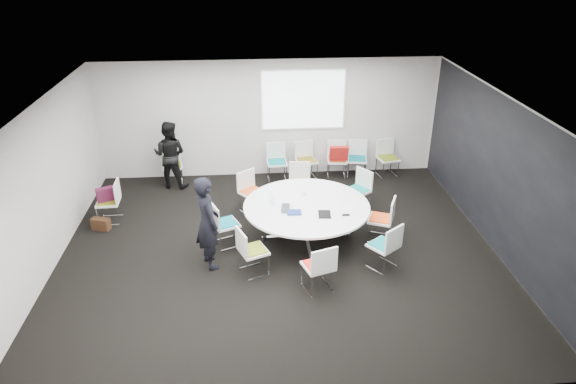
{
  "coord_description": "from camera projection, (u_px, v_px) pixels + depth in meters",
  "views": [
    {
      "loc": [
        -0.48,
        -8.1,
        5.23
      ],
      "look_at": [
        0.2,
        0.4,
        1.0
      ],
      "focal_mm": 32.0,
      "sensor_mm": 36.0,
      "label": 1
    }
  ],
  "objects": [
    {
      "name": "chair_ring_h",
      "position": [
        383.0,
        254.0,
        8.97
      ],
      "size": [
        0.64,
        0.64,
        0.88
      ],
      "rotation": [
        0.0,
        0.0,
        6.94
      ],
      "color": "silver",
      "rests_on": "ground"
    },
    {
      "name": "chair_ring_c",
      "position": [
        299.0,
        191.0,
        11.21
      ],
      "size": [
        0.51,
        0.5,
        0.88
      ],
      "rotation": [
        0.0,
        0.0,
        3.02
      ],
      "color": "silver",
      "rests_on": "ground"
    },
    {
      "name": "red_jacket",
      "position": [
        339.0,
        153.0,
        12.02
      ],
      "size": [
        0.45,
        0.2,
        0.36
      ],
      "primitive_type": "cube",
      "rotation": [
        0.17,
        0.0,
        -0.09
      ],
      "color": "maroon",
      "rests_on": "chair_back_c"
    },
    {
      "name": "chair_back_a",
      "position": [
        277.0,
        169.0,
        12.27
      ],
      "size": [
        0.48,
        0.47,
        0.88
      ],
      "rotation": [
        0.0,
        0.0,
        3.19
      ],
      "color": "silver",
      "rests_on": "ground"
    },
    {
      "name": "chair_ring_a",
      "position": [
        381.0,
        227.0,
        9.81
      ],
      "size": [
        0.59,
        0.6,
        0.88
      ],
      "rotation": [
        0.0,
        0.0,
        1.16
      ],
      "color": "silver",
      "rests_on": "ground"
    },
    {
      "name": "chair_back_d",
      "position": [
        357.0,
        166.0,
        12.45
      ],
      "size": [
        0.53,
        0.52,
        0.88
      ],
      "rotation": [
        0.0,
        0.0,
        2.96
      ],
      "color": "silver",
      "rests_on": "ground"
    },
    {
      "name": "conference_table",
      "position": [
        306.0,
        213.0,
        9.72
      ],
      "size": [
        2.38,
        2.38,
        0.73
      ],
      "color": "silver",
      "rests_on": "ground"
    },
    {
      "name": "chair_back_e",
      "position": [
        387.0,
        165.0,
        12.49
      ],
      "size": [
        0.54,
        0.53,
        0.88
      ],
      "rotation": [
        0.0,
        0.0,
        3.33
      ],
      "color": "silver",
      "rests_on": "ground"
    },
    {
      "name": "chair_back_c",
      "position": [
        337.0,
        166.0,
        12.41
      ],
      "size": [
        0.5,
        0.49,
        0.88
      ],
      "rotation": [
        0.0,
        0.0,
        3.05
      ],
      "color": "silver",
      "rests_on": "ground"
    },
    {
      "name": "chair_ring_b",
      "position": [
        357.0,
        198.0,
        10.91
      ],
      "size": [
        0.63,
        0.63,
        0.88
      ],
      "rotation": [
        0.0,
        0.0,
        2.19
      ],
      "color": "silver",
      "rests_on": "ground"
    },
    {
      "name": "maroon_bag",
      "position": [
        107.0,
        194.0,
        10.3
      ],
      "size": [
        0.42,
        0.29,
        0.28
      ],
      "primitive_type": "cube",
      "rotation": [
        0.0,
        0.0,
        0.43
      ],
      "color": "#4B142C",
      "rests_on": "chair_spare_left"
    },
    {
      "name": "cup",
      "position": [
        304.0,
        193.0,
        9.97
      ],
      "size": [
        0.08,
        0.08,
        0.09
      ],
      "primitive_type": "cylinder",
      "color": "white",
      "rests_on": "conference_table"
    },
    {
      "name": "chair_back_b",
      "position": [
        306.0,
        167.0,
        12.36
      ],
      "size": [
        0.55,
        0.54,
        0.88
      ],
      "rotation": [
        0.0,
        0.0,
        3.37
      ],
      "color": "silver",
      "rests_on": "ground"
    },
    {
      "name": "notebook_black",
      "position": [
        325.0,
        214.0,
        9.29
      ],
      "size": [
        0.24,
        0.32,
        0.02
      ],
      "primitive_type": "cube",
      "rotation": [
        0.0,
        0.0,
        -0.08
      ],
      "color": "black",
      "rests_on": "conference_table"
    },
    {
      "name": "tablet_folio",
      "position": [
        294.0,
        212.0,
        9.35
      ],
      "size": [
        0.26,
        0.21,
        0.03
      ],
      "primitive_type": "cube",
      "rotation": [
        0.0,
        0.0,
        -0.02
      ],
      "color": "navy",
      "rests_on": "conference_table"
    },
    {
      "name": "chair_ring_d",
      "position": [
        252.0,
        199.0,
        10.84
      ],
      "size": [
        0.64,
        0.64,
        0.88
      ],
      "rotation": [
        0.0,
        0.0,
        3.8
      ],
      "color": "silver",
      "rests_on": "ground"
    },
    {
      "name": "phone",
      "position": [
        346.0,
        215.0,
        9.28
      ],
      "size": [
        0.14,
        0.07,
        0.01
      ],
      "primitive_type": "cube",
      "rotation": [
        0.0,
        0.0,
        -0.01
      ],
      "color": "black",
      "rests_on": "conference_table"
    },
    {
      "name": "laptop_lid",
      "position": [
        272.0,
        198.0,
        9.62
      ],
      "size": [
        0.09,
        0.29,
        0.22
      ],
      "primitive_type": "cube",
      "rotation": [
        0.0,
        0.0,
        1.83
      ],
      "color": "silver",
      "rests_on": "conference_table"
    },
    {
      "name": "laptop",
      "position": [
        288.0,
        208.0,
        9.49
      ],
      "size": [
        0.28,
        0.39,
        0.03
      ],
      "primitive_type": "imported",
      "rotation": [
        0.0,
        0.0,
        1.43
      ],
      "color": "#333338",
      "rests_on": "conference_table"
    },
    {
      "name": "chair_person_back",
      "position": [
        173.0,
        172.0,
        12.09
      ],
      "size": [
        0.53,
        0.53,
        0.88
      ],
      "rotation": [
        0.0,
        0.0,
        3.33
      ],
      "color": "silver",
      "rests_on": "ground"
    },
    {
      "name": "chair_ring_e",
      "position": [
        226.0,
        232.0,
        9.65
      ],
      "size": [
        0.59,
        0.6,
        0.88
      ],
      "rotation": [
        0.0,
        0.0,
        5.12
      ],
      "color": "silver",
      "rests_on": "ground"
    },
    {
      "name": "chair_ring_g",
      "position": [
        318.0,
        275.0,
        8.41
      ],
      "size": [
        0.58,
        0.57,
        0.88
      ],
      "rotation": [
        0.0,
        0.0,
        6.61
      ],
      "color": "silver",
      "rests_on": "ground"
    },
    {
      "name": "person_main",
      "position": [
        207.0,
        222.0,
        8.79
      ],
      "size": [
        0.63,
        0.74,
        1.71
      ],
      "primitive_type": "imported",
      "rotation": [
        0.0,
        0.0,
        1.99
      ],
      "color": "black",
      "rests_on": "ground"
    },
    {
      "name": "chair_spare_left",
      "position": [
        110.0,
        209.0,
        10.45
      ],
      "size": [
        0.47,
        0.48,
        0.88
      ],
      "rotation": [
        0.0,
        0.0,
        1.61
      ],
      "color": "silver",
      "rests_on": "ground"
    },
    {
      "name": "papers_front",
      "position": [
        349.0,
        208.0,
        9.51
      ],
      "size": [
        0.32,
        0.24,
        0.0
      ],
      "primitive_type": "cube",
      "rotation": [
        0.0,
        0.0,
        0.1
      ],
      "color": "white",
      "rests_on": "conference_table"
    },
    {
      "name": "papers_right",
      "position": [
        328.0,
        196.0,
        9.98
      ],
      "size": [
        0.36,
        0.36,
        0.0
      ],
      "primitive_type": "cube",
      "rotation": [
        0.0,
        0.0,
        0.71
      ],
      "color": "silver",
      "rests_on": "conference_table"
    },
    {
      "name": "person_back",
      "position": [
        170.0,
        155.0,
        11.72
      ],
      "size": [
        0.89,
        0.76,
        1.58
      ],
      "primitive_type": "imported",
      "rotation": [
        0.0,
        0.0,
        2.9
      ],
      "color": "black",
      "rests_on": "ground"
    },
    {
      "name": "chair_ring_f",
      "position": [
        253.0,
        259.0,
        8.82
      ],
      "size": [
        0.59,
        0.6,
        0.88
      ],
      "rotation": [
        0.0,
        0.0,
        5.1
      ],
      "color": "silver",
      "rests_on": "ground"
    },
    {
      "name": "projection_screen",
      "position": [
        303.0,
        100.0,
        11.92
      ],
      "size": [
        1.9,
        0.03,
        1.35
      ],
      "primitive_type": "cube",
      "color": "white",
      "rests_on": "room_shell"
    },
    {
      "name": "room_shell",
      "position": [
        284.0,
        182.0,
        8.98
      ],
      "size": [
        8.08,
        7.08,
        2.88
      ],
      "color": "black",
      "rests_on": "ground"
    },
    {
      "name": "brown_bag",
      "position": [
        101.0,
        224.0,
        10.22
      ],
      "size": [
        0.39,
        0.26,
        0.24
      ],
      "primitive_type": "cube",
      "rotation": [
        0.0,
        0.0,
        -0.31
      ],
      "color": "#331E10",
      "rests_on": "ground"
    }
  ]
}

